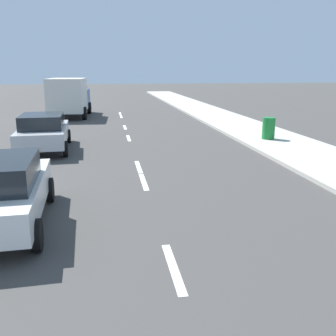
% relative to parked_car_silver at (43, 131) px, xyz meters
% --- Properties ---
extents(ground_plane, '(160.00, 160.00, 0.00)m').
position_rel_parked_car_silver_xyz_m(ground_plane, '(3.77, 0.86, -0.84)').
color(ground_plane, '#423F3D').
extents(sidewalk_strip, '(3.60, 80.00, 0.14)m').
position_rel_parked_car_silver_xyz_m(sidewalk_strip, '(10.74, 2.86, -0.77)').
color(sidewalk_strip, '#B2ADA3').
rests_on(sidewalk_strip, ground).
extents(lane_stripe_2, '(0.16, 1.80, 0.01)m').
position_rel_parked_car_silver_xyz_m(lane_stripe_2, '(3.77, -10.84, -0.84)').
color(lane_stripe_2, white).
rests_on(lane_stripe_2, ground).
extents(lane_stripe_3, '(0.16, 1.80, 0.01)m').
position_rel_parked_car_silver_xyz_m(lane_stripe_3, '(3.77, -5.47, -0.84)').
color(lane_stripe_3, white).
rests_on(lane_stripe_3, ground).
extents(lane_stripe_4, '(0.16, 1.80, 0.01)m').
position_rel_parked_car_silver_xyz_m(lane_stripe_4, '(3.77, -3.57, -0.84)').
color(lane_stripe_4, white).
rests_on(lane_stripe_4, ground).
extents(lane_stripe_5, '(0.16, 1.80, 0.01)m').
position_rel_parked_car_silver_xyz_m(lane_stripe_5, '(3.77, 2.44, -0.84)').
color(lane_stripe_5, white).
rests_on(lane_stripe_5, ground).
extents(lane_stripe_6, '(0.16, 1.80, 0.01)m').
position_rel_parked_car_silver_xyz_m(lane_stripe_6, '(3.77, 6.25, -0.84)').
color(lane_stripe_6, white).
rests_on(lane_stripe_6, ground).
extents(lane_stripe_7, '(0.16, 1.80, 0.01)m').
position_rel_parked_car_silver_xyz_m(lane_stripe_7, '(3.77, 11.77, -0.84)').
color(lane_stripe_7, white).
rests_on(lane_stripe_7, ground).
extents(lane_stripe_8, '(0.16, 1.80, 0.01)m').
position_rel_parked_car_silver_xyz_m(lane_stripe_8, '(3.77, 13.86, -0.84)').
color(lane_stripe_8, white).
rests_on(lane_stripe_8, ground).
extents(parked_car_silver, '(2.26, 4.62, 1.57)m').
position_rel_parked_car_silver_xyz_m(parked_car_silver, '(0.00, 0.00, 0.00)').
color(parked_car_silver, '#B7BABF').
rests_on(parked_car_silver, ground).
extents(delivery_truck, '(2.90, 6.34, 2.80)m').
position_rel_parked_car_silver_xyz_m(delivery_truck, '(0.06, 12.23, 0.66)').
color(delivery_truck, '#23478C').
rests_on(delivery_truck, ground).
extents(trash_bin_far, '(0.60, 0.60, 1.03)m').
position_rel_parked_car_silver_xyz_m(trash_bin_far, '(10.38, 0.38, -0.19)').
color(trash_bin_far, '#19722D').
rests_on(trash_bin_far, sidewalk_strip).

